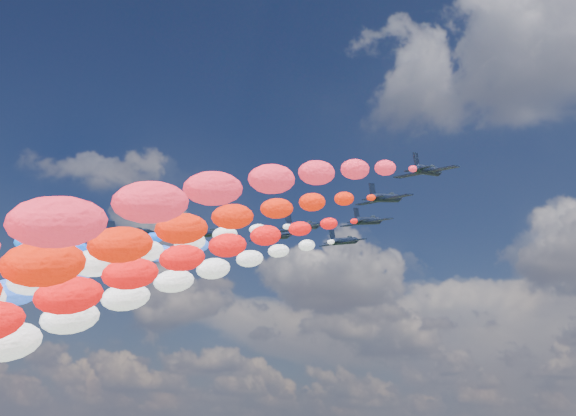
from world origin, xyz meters
The scene contains 12 objects.
jet_0 centered at (-30.91, -5.24, 95.85)m, with size 9.60×12.88×2.84m, color black, non-canonical shape.
jet_1 centered at (-19.14, 3.64, 95.85)m, with size 9.60×12.88×2.84m, color black, non-canonical shape.
jet_2 centered at (-8.90, 12.40, 95.85)m, with size 9.60×12.88×2.84m, color black, non-canonical shape.
jet_3 centered at (-0.49, 9.69, 95.85)m, with size 9.60×12.88×2.84m, color black, non-canonical shape.
jet_4 centered at (0.68, 23.41, 95.85)m, with size 9.60×12.88×2.84m, color black, non-canonical shape.
trail_4 centered at (0.68, -40.12, 69.52)m, with size 5.99×122.49×55.89m, color white, non-canonical shape.
jet_5 centered at (11.41, 13.52, 95.85)m, with size 9.60×12.88×2.84m, color black, non-canonical shape.
trail_5 centered at (11.41, -50.01, 69.52)m, with size 5.99×122.49×55.89m, color red, non-canonical shape.
jet_6 centered at (20.20, 3.37, 95.85)m, with size 9.60×12.88×2.84m, color black, non-canonical shape.
trail_6 centered at (20.20, -60.16, 69.52)m, with size 5.99×122.49×55.89m, color red, non-canonical shape.
jet_7 centered at (31.53, -5.00, 95.85)m, with size 9.60×12.88×2.84m, color black, non-canonical shape.
trail_7 centered at (31.53, -68.53, 69.52)m, with size 5.99×122.49×55.89m, color red, non-canonical shape.
Camera 1 is at (74.56, -107.14, 55.18)m, focal length 47.80 mm.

